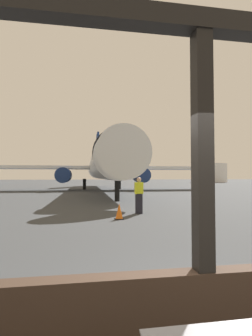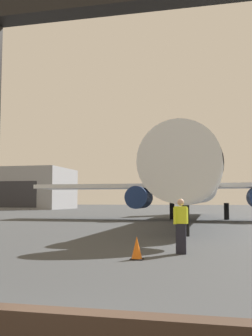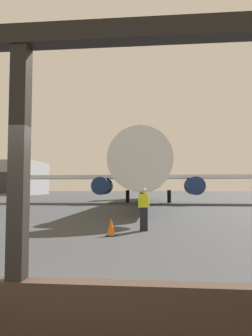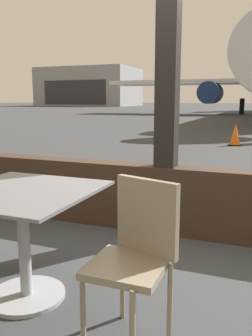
# 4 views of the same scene
# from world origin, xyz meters

# --- Properties ---
(ground_plane) EXTENTS (220.00, 220.00, 0.00)m
(ground_plane) POSITION_xyz_m (0.00, 40.00, 0.00)
(ground_plane) COLOR #383A3D
(airplane) EXTENTS (29.14, 35.96, 10.02)m
(airplane) POSITION_xyz_m (0.89, 29.60, 3.23)
(airplane) COLOR silver
(airplane) RESTS_ON ground
(ground_crew_worker) EXTENTS (0.44, 0.42, 1.74)m
(ground_crew_worker) POSITION_xyz_m (1.18, 9.11, 0.90)
(ground_crew_worker) COLOR black
(ground_crew_worker) RESTS_ON ground
(traffic_cone) EXTENTS (0.36, 0.36, 0.66)m
(traffic_cone) POSITION_xyz_m (0.03, 7.66, 0.31)
(traffic_cone) COLOR orange
(traffic_cone) RESTS_ON ground
(distant_hangar) EXTENTS (20.28, 13.63, 8.12)m
(distant_hangar) POSITION_xyz_m (-36.50, 69.21, 4.05)
(distant_hangar) COLOR gray
(distant_hangar) RESTS_ON ground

